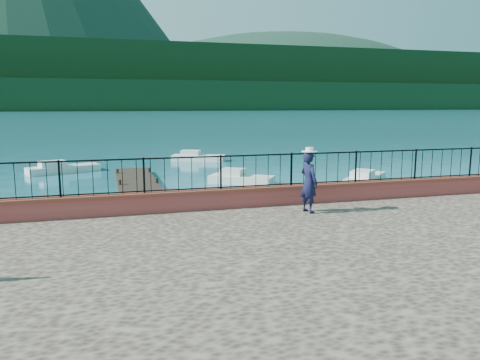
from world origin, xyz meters
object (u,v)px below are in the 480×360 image
boat_1 (242,176)px  boat_2 (365,176)px  boat_3 (63,166)px  boat_4 (198,155)px  person (309,182)px

boat_1 → boat_2: same height
boat_3 → boat_4: bearing=0.2°
boat_3 → boat_2: bearing=-50.2°
boat_1 → boat_4: size_ratio=0.88×
boat_1 → boat_3: 11.77m
boat_2 → boat_1: bearing=119.4°
person → boat_3: (-7.98, 18.85, -1.66)m
boat_4 → boat_1: bearing=-65.0°
boat_4 → boat_2: bearing=-38.1°
boat_2 → person: bearing=-173.2°
boat_2 → boat_4: 14.09m
boat_1 → boat_2: (6.42, -1.78, 0.00)m
person → boat_3: person is taller
person → boat_1: person is taller
boat_1 → boat_3: size_ratio=0.80×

